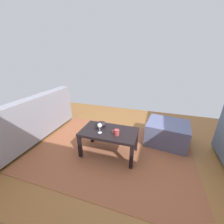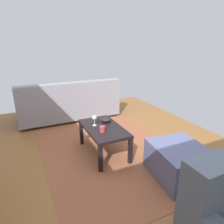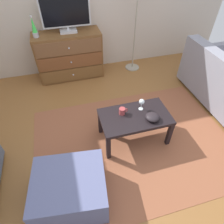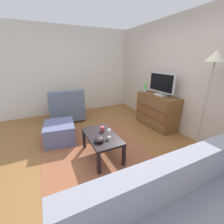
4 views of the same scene
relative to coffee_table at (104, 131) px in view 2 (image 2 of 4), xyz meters
name	(u,v)px [view 2 (image 2 of 4)]	position (x,y,z in m)	size (l,w,h in m)	color
ground_plane	(103,163)	(-0.22, 0.11, -0.39)	(5.58, 4.44, 0.05)	#925F30
area_rug	(110,152)	(-0.02, -0.09, -0.36)	(2.60, 1.90, 0.01)	#965538
coffee_table	(104,131)	(0.00, 0.00, 0.00)	(0.87, 0.50, 0.42)	black
wine_glass	(94,118)	(0.11, 0.09, 0.17)	(0.07, 0.07, 0.16)	silver
mug	(102,129)	(-0.14, 0.08, 0.10)	(0.11, 0.08, 0.08)	#AF4041
bowl_decorative	(106,119)	(0.18, -0.11, 0.10)	(0.16, 0.16, 0.07)	black
couch_large	(69,103)	(1.67, 0.10, -0.03)	(0.85, 2.07, 0.83)	#332319
ottoman	(179,162)	(-0.90, -0.61, -0.16)	(0.70, 0.60, 0.40)	slate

